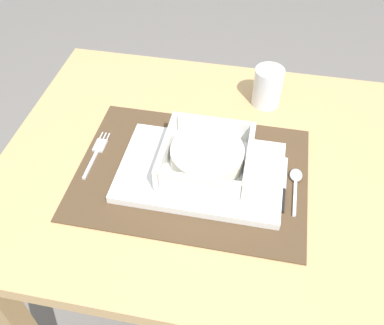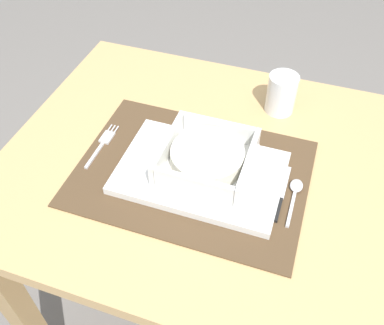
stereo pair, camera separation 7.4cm
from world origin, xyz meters
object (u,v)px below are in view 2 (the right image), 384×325
at_px(fork, 104,142).
at_px(bread_knife, 269,187).
at_px(drinking_glass, 281,95).
at_px(spoon, 295,190).
at_px(butter_knife, 280,196).
at_px(porridge_bowl, 207,159).
at_px(dining_table, 210,200).

relative_size(fork, bread_knife, 0.98).
bearing_deg(drinking_glass, spoon, -71.99).
distance_m(butter_knife, bread_knife, 0.03).
xyz_separation_m(spoon, bread_knife, (-0.05, -0.01, -0.00)).
relative_size(porridge_bowl, drinking_glass, 1.86).
bearing_deg(porridge_bowl, spoon, 2.01).
bearing_deg(fork, butter_knife, 0.48).
bearing_deg(drinking_glass, bread_knife, -83.61).
relative_size(porridge_bowl, fork, 1.27).
xyz_separation_m(porridge_bowl, butter_knife, (0.15, -0.02, -0.04)).
xyz_separation_m(fork, bread_knife, (0.35, -0.01, 0.00)).
height_order(dining_table, porridge_bowl, porridge_bowl).
bearing_deg(spoon, dining_table, 171.95).
relative_size(fork, drinking_glass, 1.47).
bearing_deg(porridge_bowl, drinking_glass, 67.86).
height_order(fork, bread_knife, bread_knife).
bearing_deg(bread_knife, porridge_bowl, 174.79).
xyz_separation_m(fork, drinking_glass, (0.32, 0.23, 0.04)).
bearing_deg(fork, dining_table, 9.91).
height_order(dining_table, butter_knife, butter_knife).
xyz_separation_m(butter_knife, bread_knife, (-0.02, 0.01, 0.00)).
bearing_deg(butter_knife, bread_knife, 154.78).
height_order(fork, butter_knife, butter_knife).
xyz_separation_m(porridge_bowl, bread_knife, (0.12, -0.00, -0.04)).
distance_m(dining_table, drinking_glass, 0.28).
height_order(fork, spoon, spoon).
height_order(dining_table, fork, fork).
distance_m(fork, bread_knife, 0.35).
distance_m(porridge_bowl, fork, 0.23).
bearing_deg(dining_table, drinking_glass, 65.06).
bearing_deg(fork, bread_knife, 2.51).
bearing_deg(drinking_glass, butter_knife, -78.55).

